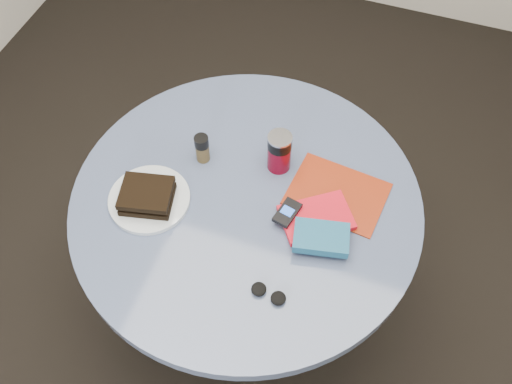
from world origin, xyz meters
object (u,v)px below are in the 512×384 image
(novel, at_px, (321,238))
(headphones, at_px, (268,294))
(table, at_px, (247,228))
(red_book, at_px, (316,217))
(plate, at_px, (149,199))
(pepper_grinder, at_px, (202,148))
(soda_can, at_px, (279,152))
(mp3_player, at_px, (287,213))
(sandwich, at_px, (147,196))
(magazine, at_px, (337,194))

(novel, relative_size, headphones, 1.48)
(table, xyz_separation_m, red_book, (0.21, -0.00, 0.18))
(table, xyz_separation_m, plate, (-0.26, -0.10, 0.17))
(table, height_order, pepper_grinder, pepper_grinder)
(novel, height_order, headphones, novel)
(plate, height_order, headphones, headphones)
(soda_can, distance_m, mp3_player, 0.19)
(mp3_player, bearing_deg, plate, -169.02)
(soda_can, xyz_separation_m, headphones, (0.10, -0.40, -0.05))
(sandwich, xyz_separation_m, pepper_grinder, (0.08, 0.20, 0.01))
(sandwich, relative_size, headphones, 1.64)
(red_book, xyz_separation_m, novel, (0.03, -0.07, 0.02))
(red_book, distance_m, novel, 0.08)
(novel, bearing_deg, headphones, -125.53)
(mp3_player, bearing_deg, magazine, 47.88)
(plate, distance_m, headphones, 0.44)
(table, height_order, sandwich, sandwich)
(headphones, bearing_deg, table, 120.87)
(plate, bearing_deg, pepper_grinder, 65.67)
(pepper_grinder, distance_m, novel, 0.44)
(sandwich, bearing_deg, table, 22.63)
(sandwich, height_order, red_book, sandwich)
(magazine, xyz_separation_m, headphones, (-0.09, -0.36, 0.01))
(soda_can, distance_m, headphones, 0.42)
(soda_can, distance_m, novel, 0.29)
(sandwich, bearing_deg, soda_can, 39.39)
(novel, xyz_separation_m, headphones, (-0.08, -0.19, -0.02))
(plate, bearing_deg, sandwich, -77.08)
(novel, bearing_deg, pepper_grinder, 146.33)
(table, distance_m, soda_can, 0.28)
(red_book, bearing_deg, headphones, -137.08)
(table, relative_size, red_book, 5.24)
(red_book, bearing_deg, novel, -101.51)
(red_book, bearing_deg, magazine, 36.17)
(table, height_order, soda_can, soda_can)
(plate, height_order, magazine, plate)
(plate, relative_size, soda_can, 1.76)
(plate, distance_m, soda_can, 0.39)
(sandwich, xyz_separation_m, mp3_player, (0.38, 0.08, -0.01))
(headphones, bearing_deg, sandwich, 159.46)
(sandwich, height_order, soda_can, soda_can)
(red_book, relative_size, headphones, 1.92)
(soda_can, bearing_deg, pepper_grinder, -167.38)
(magazine, bearing_deg, plate, -151.91)
(mp3_player, bearing_deg, sandwich, -167.55)
(pepper_grinder, distance_m, mp3_player, 0.32)
(sandwich, height_order, magazine, sandwich)
(pepper_grinder, height_order, novel, pepper_grinder)
(table, height_order, novel, novel)
(pepper_grinder, relative_size, magazine, 0.36)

